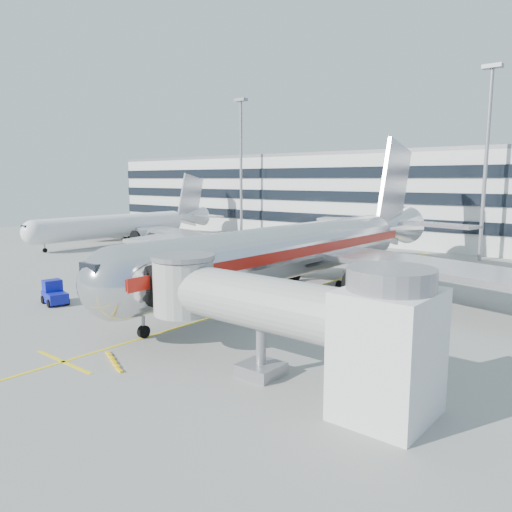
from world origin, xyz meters
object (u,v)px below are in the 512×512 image
Objects in this scene: main_jet at (305,248)px; ramp_worker at (98,290)px; cargo_container_left at (139,285)px; cargo_container_front at (121,291)px; belt_loader at (143,293)px; baggage_tug at (54,294)px; cargo_container_right at (110,288)px.

main_jet is 27.63× the size of ramp_worker.
cargo_container_left is 0.82× the size of cargo_container_front.
belt_loader is 1.68× the size of baggage_tug.
baggage_tug is (-13.84, -18.75, -3.33)m from main_jet.
main_jet is 19.98m from ramp_worker.
belt_loader is 2.78× the size of ramp_worker.
ramp_worker is (-1.87, -1.24, 0.06)m from cargo_container_front.
ramp_worker reaches higher than cargo_container_left.
baggage_tug is 1.66× the size of ramp_worker.
baggage_tug reaches higher than ramp_worker.
cargo_container_right reaches higher than ramp_worker.
cargo_container_left is at bearing 73.27° from baggage_tug.
belt_loader reaches higher than cargo_container_right.
belt_loader reaches higher than ramp_worker.
belt_loader is at bearing 18.76° from cargo_container_right.
cargo_container_front reaches higher than cargo_container_left.
ramp_worker reaches higher than cargo_container_front.
cargo_container_front is at bearing -68.04° from cargo_container_left.
main_jet is 27.51× the size of cargo_container_right.
belt_loader reaches higher than cargo_container_front.
belt_loader is at bearing -123.62° from main_jet.
baggage_tug reaches higher than cargo_container_front.
belt_loader is 2.77× the size of cargo_container_right.
cargo_container_front is at bearing 53.62° from baggage_tug.
cargo_container_left is at bearing 147.78° from belt_loader.
main_jet reaches higher than cargo_container_front.
cargo_container_right is at bearing -130.27° from main_jet.
ramp_worker is (-0.72, -4.10, 0.17)m from cargo_container_left.
main_jet is at bearing 53.57° from baggage_tug.
ramp_worker is (-12.32, -15.38, -3.31)m from main_jet.
cargo_container_front is (3.40, 4.61, -0.05)m from baggage_tug.
cargo_container_right is (-0.47, -2.96, 0.18)m from cargo_container_left.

